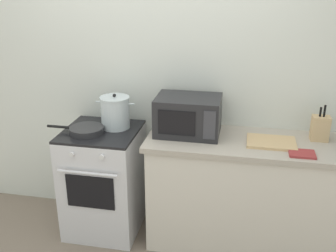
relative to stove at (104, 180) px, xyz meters
The scene contains 10 objects.
back_wall 1.09m from the stove, 29.72° to the left, with size 4.40×0.10×2.50m, color silver.
lower_cabinet_right 1.25m from the stove, ahead, with size 1.64×0.56×0.88m, color beige.
countertop_right 1.33m from the stove, ahead, with size 1.70×0.60×0.04m, color #ADA393.
stove is the anchor object (origin of this frame).
stock_pot 0.61m from the stove, 42.17° to the left, with size 0.32×0.24×0.29m.
frying_pan 0.50m from the stove, 141.72° to the right, with size 0.47×0.27×0.05m.
microwave 0.93m from the stove, ahead, with size 0.50×0.37×0.30m.
cutting_board 1.43m from the stove, ahead, with size 0.36×0.26×0.02m, color tan.
knife_block 1.80m from the stove, ahead, with size 0.13×0.10×0.28m.
oven_mitt 1.63m from the stove, ahead, with size 0.18×0.14×0.02m, color #993333.
Camera 1 is at (0.76, -2.20, 2.12)m, focal length 42.16 mm.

